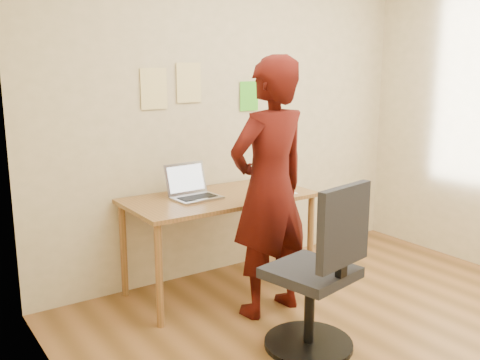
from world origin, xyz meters
TOP-DOWN VIEW (x-y plane):
  - room at (0.00, 0.00)m, footprint 3.58×3.58m
  - desk at (-0.38, 1.38)m, footprint 1.40×0.70m
  - laptop at (-0.56, 1.44)m, footprint 0.36×0.32m
  - paper_sheet at (0.07, 1.28)m, footprint 0.27×0.36m
  - phone at (-0.09, 1.17)m, footprint 0.06×0.11m
  - wall_note_left at (-0.71, 1.74)m, footprint 0.21×0.00m
  - wall_note_mid at (-0.42, 1.74)m, footprint 0.21×0.00m
  - wall_note_right at (0.15, 1.74)m, footprint 0.18×0.00m
  - office_chair at (-0.37, 0.27)m, footprint 0.54×0.56m
  - person at (-0.29, 0.87)m, footprint 0.67×0.47m

SIDE VIEW (x-z plane):
  - office_chair at x=-0.37m, z-range -0.08..0.97m
  - desk at x=-0.38m, z-range 0.28..1.02m
  - paper_sheet at x=0.07m, z-range 0.74..0.74m
  - phone at x=-0.09m, z-range 0.74..0.75m
  - laptop at x=-0.56m, z-range 0.67..0.91m
  - person at x=-0.29m, z-range 0.00..1.76m
  - room at x=0.00m, z-range -0.04..2.74m
  - wall_note_right at x=0.15m, z-range 1.32..1.56m
  - wall_note_left at x=-0.71m, z-range 1.37..1.67m
  - wall_note_mid at x=-0.42m, z-range 1.41..1.71m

